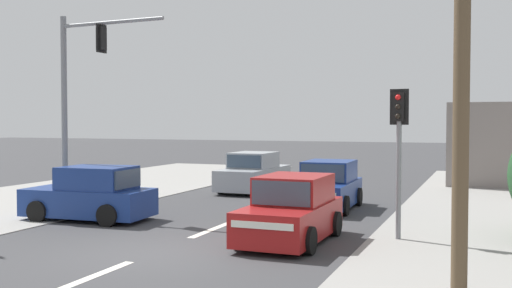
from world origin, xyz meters
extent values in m
plane|color=#3A3A3D|center=(0.00, 0.00, 0.00)|extent=(140.00, 140.00, 0.00)
cube|color=silver|center=(0.00, -2.00, 0.00)|extent=(0.20, 2.40, 0.01)
cube|color=silver|center=(0.00, 3.00, 0.00)|extent=(0.20, 2.40, 0.01)
cube|color=silver|center=(0.00, 8.00, 0.00)|extent=(0.20, 2.40, 0.01)
cylinder|color=brown|center=(6.21, -0.78, 4.32)|extent=(0.26, 0.26, 8.64)
cylinder|color=slate|center=(-5.52, 4.11, 3.00)|extent=(0.18, 0.18, 6.00)
cylinder|color=slate|center=(-3.72, 4.01, 5.70)|extent=(3.60, 0.31, 0.11)
cube|color=black|center=(-4.08, 4.03, 5.25)|extent=(0.21, 0.27, 0.68)
cube|color=black|center=(-4.08, 4.03, 5.25)|extent=(0.06, 0.44, 0.84)
sphere|color=red|center=(-4.20, 4.04, 5.47)|extent=(0.13, 0.13, 0.13)
sphere|color=black|center=(-4.20, 4.04, 5.25)|extent=(0.13, 0.13, 0.13)
sphere|color=black|center=(-4.20, 4.04, 5.03)|extent=(0.13, 0.13, 0.13)
cylinder|color=slate|center=(4.68, 3.40, 1.40)|extent=(0.12, 0.12, 2.80)
cube|color=black|center=(4.68, 3.40, 3.14)|extent=(0.28, 0.23, 0.68)
cube|color=black|center=(4.68, 3.40, 3.14)|extent=(0.44, 0.10, 0.84)
sphere|color=red|center=(4.66, 3.28, 3.36)|extent=(0.13, 0.13, 0.13)
sphere|color=black|center=(4.66, 3.28, 3.14)|extent=(0.13, 0.13, 0.13)
sphere|color=black|center=(4.66, 3.28, 2.92)|extent=(0.13, 0.13, 0.13)
cube|color=navy|center=(1.88, 7.61, 0.51)|extent=(1.68, 3.64, 0.76)
cube|color=navy|center=(1.87, 7.91, 1.21)|extent=(1.52, 1.93, 0.64)
cube|color=#384756|center=(1.89, 6.94, 1.21)|extent=(1.36, 0.09, 0.54)
cube|color=#384756|center=(1.85, 8.88, 1.21)|extent=(1.33, 0.09, 0.51)
cube|color=white|center=(1.92, 5.79, 0.68)|extent=(1.36, 0.07, 0.14)
cylinder|color=black|center=(2.71, 6.51, 0.30)|extent=(0.19, 0.60, 0.60)
cylinder|color=black|center=(1.11, 6.47, 0.30)|extent=(0.19, 0.60, 0.60)
cylinder|color=black|center=(2.65, 8.74, 0.30)|extent=(0.19, 0.60, 0.60)
cylinder|color=black|center=(1.05, 8.71, 0.30)|extent=(0.19, 0.60, 0.60)
cube|color=navy|center=(-3.94, 3.15, 0.51)|extent=(3.68, 1.78, 0.76)
cube|color=navy|center=(-3.64, 3.17, 1.21)|extent=(1.97, 1.58, 0.64)
cube|color=#384756|center=(-4.61, 3.12, 1.21)|extent=(0.13, 1.36, 0.54)
cube|color=#384756|center=(-2.67, 3.21, 1.21)|extent=(0.13, 1.33, 0.51)
cube|color=white|center=(-5.76, 3.06, 0.68)|extent=(0.11, 1.36, 0.14)
cylinder|color=black|center=(-5.01, 2.29, 0.30)|extent=(0.61, 0.21, 0.60)
cylinder|color=black|center=(-5.10, 3.89, 0.30)|extent=(0.61, 0.21, 0.60)
cylinder|color=black|center=(-2.78, 2.41, 0.30)|extent=(0.61, 0.21, 0.60)
cylinder|color=black|center=(-2.87, 4.01, 0.30)|extent=(0.61, 0.21, 0.60)
cube|color=#A3A8AD|center=(-2.12, 11.41, 0.54)|extent=(1.76, 4.22, 0.80)
cube|color=#A3A8AD|center=(-2.12, 11.36, 1.25)|extent=(1.59, 1.92, 0.62)
cube|color=#384756|center=(-2.11, 12.33, 1.25)|extent=(1.44, 0.08, 0.53)
cube|color=#384756|center=(-2.13, 10.39, 1.25)|extent=(1.40, 0.08, 0.50)
cube|color=white|center=(-2.09, 13.53, 0.72)|extent=(1.45, 0.06, 0.14)
cylinder|color=black|center=(-2.95, 12.72, 0.32)|extent=(0.20, 0.64, 0.64)
cylinder|color=black|center=(-1.25, 12.70, 0.32)|extent=(0.20, 0.64, 0.64)
cylinder|color=black|center=(-2.99, 10.12, 0.32)|extent=(0.20, 0.64, 0.64)
cylinder|color=black|center=(-1.29, 10.09, 0.32)|extent=(0.20, 0.64, 0.64)
cube|color=maroon|center=(2.37, 2.23, 0.51)|extent=(1.64, 3.62, 0.76)
cube|color=maroon|center=(2.38, 2.53, 1.21)|extent=(1.50, 1.92, 0.64)
cube|color=#384756|center=(2.36, 1.56, 1.21)|extent=(1.36, 0.08, 0.54)
cube|color=#384756|center=(2.39, 3.50, 1.21)|extent=(1.33, 0.08, 0.51)
cube|color=white|center=(2.35, 0.41, 0.68)|extent=(1.36, 0.06, 0.14)
cylinder|color=black|center=(3.16, 1.11, 0.30)|extent=(0.19, 0.60, 0.60)
cylinder|color=black|center=(1.56, 1.13, 0.30)|extent=(0.19, 0.60, 0.60)
cylinder|color=black|center=(3.19, 3.34, 0.30)|extent=(0.19, 0.60, 0.60)
cylinder|color=black|center=(1.59, 3.36, 0.30)|extent=(0.19, 0.60, 0.60)
camera|label=1|loc=(6.60, -10.91, 2.80)|focal=42.00mm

